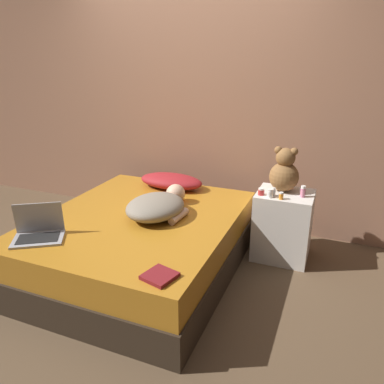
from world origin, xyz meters
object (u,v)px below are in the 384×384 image
at_px(person_lying, 158,205).
at_px(bottle_pink, 303,192).
at_px(laptop, 39,231).
at_px(bottle_white, 270,193).
at_px(bottle_clear, 274,192).
at_px(bottle_red, 261,192).
at_px(bottle_orange, 281,196).
at_px(book, 160,276).
at_px(teddy_bear, 284,172).
at_px(pillow, 171,181).

relative_size(person_lying, bottle_pink, 7.25).
relative_size(laptop, bottle_white, 5.72).
relative_size(bottle_pink, bottle_clear, 1.39).
height_order(bottle_white, bottle_red, bottle_white).
xyz_separation_m(laptop, bottle_red, (1.34, 1.14, 0.09)).
height_order(bottle_orange, bottle_clear, bottle_clear).
bearing_deg(person_lying, bottle_red, 36.09).
distance_m(laptop, bottle_red, 1.76).
xyz_separation_m(person_lying, book, (0.42, -0.81, -0.07)).
bearing_deg(teddy_bear, bottle_orange, -84.53).
height_order(teddy_bear, bottle_orange, teddy_bear).
bearing_deg(laptop, book, -40.03).
xyz_separation_m(person_lying, bottle_orange, (0.91, 0.42, 0.06)).
bearing_deg(teddy_bear, book, -107.85).
height_order(bottle_pink, bottle_clear, bottle_pink).
xyz_separation_m(teddy_bear, bottle_orange, (0.02, -0.21, -0.14)).
distance_m(teddy_bear, bottle_clear, 0.21).
relative_size(teddy_bear, book, 1.82).
xyz_separation_m(bottle_red, bottle_clear, (0.10, 0.02, 0.01)).
relative_size(bottle_red, bottle_clear, 0.85).
bearing_deg(bottle_white, bottle_clear, 66.87).
relative_size(person_lying, bottle_red, 11.82).
bearing_deg(bottle_orange, teddy_bear, 95.47).
distance_m(bottle_pink, book, 1.51).
bearing_deg(teddy_bear, bottle_red, -130.75).
distance_m(pillow, bottle_clear, 1.04).
distance_m(person_lying, teddy_bear, 1.11).
xyz_separation_m(pillow, person_lying, (0.18, -0.64, 0.01)).
bearing_deg(laptop, teddy_bear, 8.77).
xyz_separation_m(bottle_white, book, (-0.40, -1.25, -0.14)).
relative_size(bottle_orange, bottle_pink, 0.63).
bearing_deg(person_lying, bottle_white, 32.01).
xyz_separation_m(laptop, book, (1.03, -0.13, -0.04)).
height_order(teddy_bear, bottle_red, teddy_bear).
bearing_deg(bottle_red, bottle_clear, 10.98).
bearing_deg(bottle_pink, person_lying, -153.05).
height_order(bottle_pink, bottle_red, bottle_pink).
bearing_deg(bottle_clear, laptop, -141.20).
height_order(person_lying, teddy_bear, teddy_bear).
height_order(pillow, teddy_bear, teddy_bear).
bearing_deg(bottle_red, book, -103.88).
xyz_separation_m(bottle_clear, book, (-0.42, -1.29, -0.14)).
height_order(pillow, bottle_white, bottle_white).
height_order(bottle_red, book, bottle_red).
xyz_separation_m(bottle_orange, bottle_pink, (0.16, 0.12, 0.02)).
bearing_deg(teddy_bear, bottle_pink, -28.32).
bearing_deg(pillow, teddy_bear, -0.04).
bearing_deg(pillow, bottle_red, -10.93).
relative_size(laptop, bottle_pink, 4.22).
xyz_separation_m(pillow, bottle_clear, (1.02, -0.16, 0.08)).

